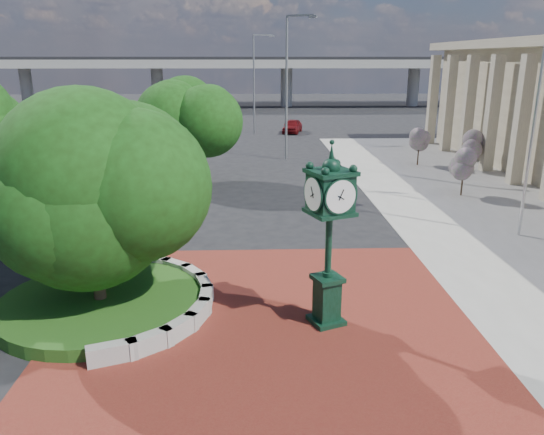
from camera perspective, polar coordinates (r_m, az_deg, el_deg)
The scene contains 15 objects.
ground at distance 16.65m, azimuth -0.81°, elevation -9.59°, with size 200.00×200.00×0.00m, color black.
plaza at distance 15.75m, azimuth -0.72°, elevation -11.15°, with size 12.00×12.00×0.04m, color maroon.
planter_wall at distance 16.70m, azimuth -10.25°, elevation -8.76°, with size 2.96×6.77×0.54m.
grass_bed at distance 17.21m, azimuth -17.90°, elevation -8.81°, with size 6.10×6.10×0.40m, color #1C4714.
overpass at distance 84.91m, azimuth -2.08°, elevation 16.25°, with size 90.00×12.00×7.50m.
tree_planter at distance 16.05m, azimuth -19.02°, elevation 2.64°, with size 5.20×5.20×6.33m.
tree_street at distance 33.37m, azimuth -8.52°, elevation 9.48°, with size 4.40×4.40×5.45m.
post_clock at distance 14.65m, azimuth 6.16°, elevation -1.23°, with size 1.36×1.36×5.26m.
parked_car at distance 54.99m, azimuth 2.21°, elevation 9.80°, with size 1.59×3.96×1.35m, color maroon.
flagpole_b at distance 24.31m, azimuth 26.62°, elevation 10.91°, with size 1.67×0.56×10.98m.
street_lamp_near at distance 39.63m, azimuth 1.92°, elevation 14.83°, with size 2.16×1.15×10.27m.
street_lamp_far at distance 54.08m, azimuth -1.71°, elevation 14.91°, with size 2.14×0.36×9.54m.
shrub_near at distance 31.07m, azimuth 19.92°, elevation 5.04°, with size 1.20×1.20×2.20m.
shrub_mid at distance 38.57m, azimuth 20.37°, elevation 7.12°, with size 1.20×1.20×2.20m.
shrub_far at distance 39.19m, azimuth 15.53°, elevation 7.70°, with size 1.20×1.20×2.20m.
Camera 1 is at (-0.30, -14.90, 7.41)m, focal length 35.00 mm.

